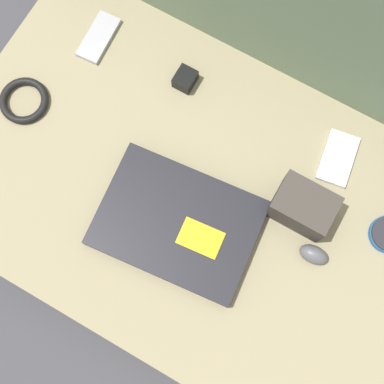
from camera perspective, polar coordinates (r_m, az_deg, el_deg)
The scene contains 9 objects.
ground_plane at distance 1.31m, azimuth 0.00°, elevation -1.62°, with size 8.00×8.00×0.00m, color #38383D.
couch_seat at distance 1.24m, azimuth 0.00°, elevation -0.96°, with size 1.11×0.71×0.14m.
laptop at distance 1.14m, azimuth -1.53°, elevation -3.36°, with size 0.35×0.27×0.03m.
computer_mouse at distance 1.15m, azimuth 12.83°, elevation -6.51°, with size 0.06×0.04×0.04m.
phone_silver at distance 1.32m, azimuth -9.92°, elevation 15.93°, with size 0.06×0.13×0.01m.
phone_black at distance 1.22m, azimuth 15.28°, elevation 3.48°, with size 0.09×0.13×0.01m.
camera_pouch at distance 1.14m, azimuth 11.75°, elevation -1.55°, with size 0.12×0.09×0.09m.
charger_brick at distance 1.24m, azimuth -0.74°, elevation 11.95°, with size 0.04×0.05×0.03m.
cable_coil at distance 1.28m, azimuth -17.57°, elevation 9.15°, with size 0.11×0.11×0.02m.
Camera 1 is at (0.13, -0.23, 1.28)m, focal length 50.00 mm.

